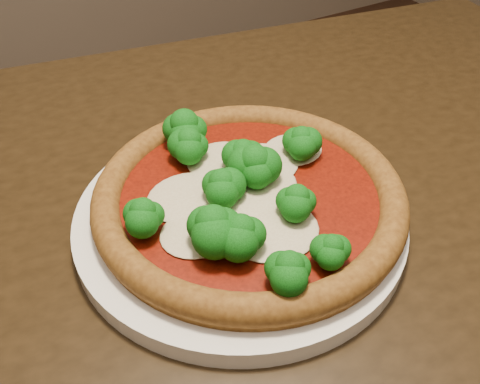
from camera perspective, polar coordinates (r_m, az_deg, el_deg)
dining_table at (r=0.58m, az=0.51°, el=-10.55°), size 1.26×1.00×0.75m
plate at (r=0.50m, az=0.00°, el=-2.70°), size 0.30×0.30×0.02m
pizza at (r=0.49m, az=0.60°, el=-0.11°), size 0.29×0.29×0.06m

